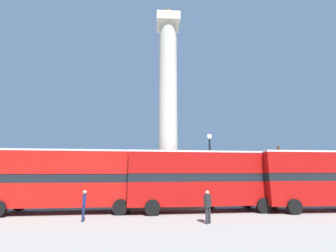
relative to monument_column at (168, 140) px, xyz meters
The scene contains 9 objects.
ground_plane 5.54m from the monument_column, ahead, with size 200.00×200.00×0.00m, color gray.
monument_column is the anchor object (origin of this frame).
bus_a 5.07m from the monument_column, 51.52° to the right, with size 10.99×3.34×4.22m.
bus_b 8.43m from the monument_column, 156.30° to the right, with size 10.75×3.32×4.26m.
bus_c 12.51m from the monument_column, 15.83° to the right, with size 10.27×3.10×4.25m.
equestrian_statue 13.34m from the monument_column, 16.58° to the left, with size 4.55×3.90×5.62m.
street_lamp 4.40m from the monument_column, 28.01° to the right, with size 0.41×0.41×5.83m.
pedestrian_near_lamp 9.19m from the monument_column, 130.53° to the right, with size 0.29×0.48×1.71m.
pedestrian_by_plinth 8.57m from the monument_column, 75.88° to the right, with size 0.46×0.44×1.73m.
Camera 1 is at (-1.15, -19.80, 2.68)m, focal length 24.00 mm.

